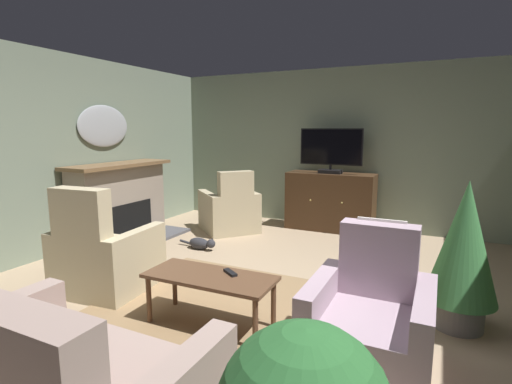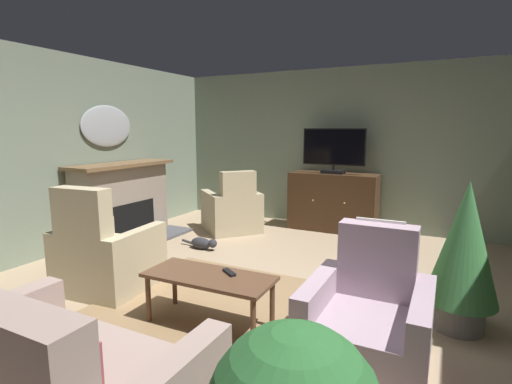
{
  "view_description": "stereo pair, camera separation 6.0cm",
  "coord_description": "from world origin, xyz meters",
  "px_view_note": "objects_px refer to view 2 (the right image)",
  "views": [
    {
      "loc": [
        1.56,
        -3.05,
        1.66
      ],
      "look_at": [
        -0.05,
        0.26,
        1.06
      ],
      "focal_mm": 26.99,
      "sensor_mm": 36.0,
      "label": 1
    },
    {
      "loc": [
        1.61,
        -3.02,
        1.66
      ],
      "look_at": [
        -0.05,
        0.26,
        1.06
      ],
      "focal_mm": 26.99,
      "sensor_mm": 36.0,
      "label": 2
    }
  ],
  "objects_px": {
    "armchair_by_fireplace": "(106,257)",
    "coffee_table": "(209,281)",
    "fireplace": "(124,203)",
    "armchair_in_far_corner": "(232,211)",
    "wall_mirror_oval": "(107,126)",
    "cat": "(203,243)",
    "potted_plant_small_fern_corner": "(464,250)",
    "tv_cabinet": "(333,203)",
    "armchair_facing_sofa": "(368,323)",
    "television": "(334,150)",
    "tv_remote": "(229,272)"
  },
  "relations": [
    {
      "from": "tv_cabinet",
      "to": "tv_remote",
      "type": "distance_m",
      "value": 3.46
    },
    {
      "from": "armchair_facing_sofa",
      "to": "cat",
      "type": "relative_size",
      "value": 1.57
    },
    {
      "from": "television",
      "to": "potted_plant_small_fern_corner",
      "type": "bearing_deg",
      "value": -54.88
    },
    {
      "from": "coffee_table",
      "to": "armchair_facing_sofa",
      "type": "bearing_deg",
      "value": 1.44
    },
    {
      "from": "potted_plant_small_fern_corner",
      "to": "cat",
      "type": "distance_m",
      "value": 3.32
    },
    {
      "from": "coffee_table",
      "to": "tv_remote",
      "type": "height_order",
      "value": "tv_remote"
    },
    {
      "from": "potted_plant_small_fern_corner",
      "to": "tv_cabinet",
      "type": "bearing_deg",
      "value": 124.58
    },
    {
      "from": "television",
      "to": "cat",
      "type": "height_order",
      "value": "television"
    },
    {
      "from": "tv_remote",
      "to": "tv_cabinet",
      "type": "bearing_deg",
      "value": -55.27
    },
    {
      "from": "coffee_table",
      "to": "potted_plant_small_fern_corner",
      "type": "bearing_deg",
      "value": 25.33
    },
    {
      "from": "fireplace",
      "to": "television",
      "type": "bearing_deg",
      "value": 35.68
    },
    {
      "from": "television",
      "to": "armchair_by_fireplace",
      "type": "distance_m",
      "value": 3.78
    },
    {
      "from": "tv_cabinet",
      "to": "armchair_in_far_corner",
      "type": "distance_m",
      "value": 1.66
    },
    {
      "from": "tv_cabinet",
      "to": "armchair_by_fireplace",
      "type": "bearing_deg",
      "value": -112.92
    },
    {
      "from": "wall_mirror_oval",
      "to": "armchair_facing_sofa",
      "type": "relative_size",
      "value": 0.94
    },
    {
      "from": "wall_mirror_oval",
      "to": "fireplace",
      "type": "bearing_deg",
      "value": 0.0
    },
    {
      "from": "armchair_by_fireplace",
      "to": "coffee_table",
      "type": "bearing_deg",
      "value": -6.23
    },
    {
      "from": "fireplace",
      "to": "potted_plant_small_fern_corner",
      "type": "relative_size",
      "value": 1.38
    },
    {
      "from": "armchair_facing_sofa",
      "to": "cat",
      "type": "distance_m",
      "value": 3.08
    },
    {
      "from": "fireplace",
      "to": "coffee_table",
      "type": "distance_m",
      "value": 3.05
    },
    {
      "from": "wall_mirror_oval",
      "to": "armchair_by_fireplace",
      "type": "xyz_separation_m",
      "value": [
        1.47,
        -1.45,
        -1.35
      ]
    },
    {
      "from": "wall_mirror_oval",
      "to": "armchair_in_far_corner",
      "type": "relative_size",
      "value": 0.78
    },
    {
      "from": "tv_remote",
      "to": "armchair_by_fireplace",
      "type": "bearing_deg",
      "value": 31.65
    },
    {
      "from": "tv_remote",
      "to": "armchair_by_fireplace",
      "type": "distance_m",
      "value": 1.52
    },
    {
      "from": "fireplace",
      "to": "armchair_in_far_corner",
      "type": "xyz_separation_m",
      "value": [
        1.2,
        1.16,
        -0.23
      ]
    },
    {
      "from": "armchair_in_far_corner",
      "to": "tv_cabinet",
      "type": "bearing_deg",
      "value": 28.83
    },
    {
      "from": "fireplace",
      "to": "cat",
      "type": "distance_m",
      "value": 1.42
    },
    {
      "from": "armchair_by_fireplace",
      "to": "armchair_facing_sofa",
      "type": "relative_size",
      "value": 1.13
    },
    {
      "from": "wall_mirror_oval",
      "to": "coffee_table",
      "type": "bearing_deg",
      "value": -29.31
    },
    {
      "from": "coffee_table",
      "to": "wall_mirror_oval",
      "type": "bearing_deg",
      "value": 150.69
    },
    {
      "from": "armchair_by_fireplace",
      "to": "potted_plant_small_fern_corner",
      "type": "distance_m",
      "value": 3.38
    },
    {
      "from": "fireplace",
      "to": "tv_cabinet",
      "type": "distance_m",
      "value": 3.31
    },
    {
      "from": "armchair_by_fireplace",
      "to": "armchair_facing_sofa",
      "type": "height_order",
      "value": "armchair_by_fireplace"
    },
    {
      "from": "wall_mirror_oval",
      "to": "tv_remote",
      "type": "xyz_separation_m",
      "value": [
        2.98,
        -1.49,
        -1.24
      ]
    },
    {
      "from": "tv_remote",
      "to": "television",
      "type": "bearing_deg",
      "value": -55.25
    },
    {
      "from": "wall_mirror_oval",
      "to": "armchair_by_fireplace",
      "type": "bearing_deg",
      "value": -44.62
    },
    {
      "from": "wall_mirror_oval",
      "to": "potted_plant_small_fern_corner",
      "type": "height_order",
      "value": "wall_mirror_oval"
    },
    {
      "from": "armchair_facing_sofa",
      "to": "armchair_by_fireplace",
      "type": "bearing_deg",
      "value": 177.5
    },
    {
      "from": "fireplace",
      "to": "television",
      "type": "xyz_separation_m",
      "value": [
        2.66,
        1.91,
        0.78
      ]
    },
    {
      "from": "armchair_by_fireplace",
      "to": "armchair_facing_sofa",
      "type": "distance_m",
      "value": 2.69
    },
    {
      "from": "television",
      "to": "armchair_in_far_corner",
      "type": "bearing_deg",
      "value": -152.8
    },
    {
      "from": "television",
      "to": "armchair_facing_sofa",
      "type": "distance_m",
      "value": 3.83
    },
    {
      "from": "fireplace",
      "to": "television",
      "type": "height_order",
      "value": "television"
    },
    {
      "from": "coffee_table",
      "to": "potted_plant_small_fern_corner",
      "type": "relative_size",
      "value": 0.89
    },
    {
      "from": "wall_mirror_oval",
      "to": "cat",
      "type": "xyz_separation_m",
      "value": [
        1.58,
        0.13,
        -1.62
      ]
    },
    {
      "from": "fireplace",
      "to": "coffee_table",
      "type": "height_order",
      "value": "fireplace"
    },
    {
      "from": "coffee_table",
      "to": "cat",
      "type": "relative_size",
      "value": 1.77
    },
    {
      "from": "coffee_table",
      "to": "tv_remote",
      "type": "bearing_deg",
      "value": 36.28
    },
    {
      "from": "wall_mirror_oval",
      "to": "tv_remote",
      "type": "bearing_deg",
      "value": -26.6
    },
    {
      "from": "tv_remote",
      "to": "cat",
      "type": "height_order",
      "value": "tv_remote"
    }
  ]
}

